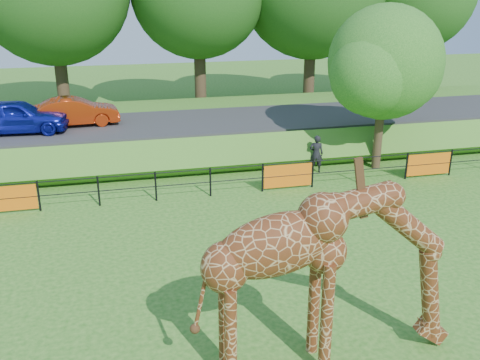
{
  "coord_description": "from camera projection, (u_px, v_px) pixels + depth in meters",
  "views": [
    {
      "loc": [
        -3.24,
        -10.21,
        7.33
      ],
      "look_at": [
        0.18,
        4.07,
        2.0
      ],
      "focal_mm": 40.0,
      "sensor_mm": 36.0,
      "label": 1
    }
  ],
  "objects": [
    {
      "name": "visitor",
      "position": [
        316.0,
        154.0,
        22.17
      ],
      "size": [
        0.67,
        0.54,
        1.58
      ],
      "primitive_type": "imported",
      "rotation": [
        0.0,
        0.0,
        2.82
      ],
      "color": "black",
      "rests_on": "ground"
    },
    {
      "name": "embankment",
      "position": [
        183.0,
        130.0,
        26.49
      ],
      "size": [
        40.0,
        9.0,
        1.3
      ],
      "primitive_type": "cube",
      "color": "#276519",
      "rests_on": "ground"
    },
    {
      "name": "giraffe",
      "position": [
        330.0,
        278.0,
        10.49
      ],
      "size": [
        5.48,
        1.12,
        3.9
      ],
      "primitive_type": null,
      "rotation": [
        0.0,
        0.0,
        -0.02
      ],
      "color": "#592912",
      "rests_on": "ground"
    },
    {
      "name": "perimeter_fence",
      "position": [
        210.0,
        182.0,
        19.67
      ],
      "size": [
        28.07,
        0.1,
        1.1
      ],
      "primitive_type": null,
      "color": "black",
      "rests_on": "ground"
    },
    {
      "name": "road",
      "position": [
        187.0,
        123.0,
        24.88
      ],
      "size": [
        40.0,
        5.0,
        0.12
      ],
      "primitive_type": "cube",
      "color": "#313134",
      "rests_on": "embankment"
    },
    {
      "name": "car_red",
      "position": [
        75.0,
        112.0,
        23.91
      ],
      "size": [
        3.93,
        1.66,
        1.26
      ],
      "primitive_type": "imported",
      "rotation": [
        0.0,
        0.0,
        1.66
      ],
      "color": "#A72D0B",
      "rests_on": "road"
    },
    {
      "name": "tree_east",
      "position": [
        386.0,
        67.0,
        21.55
      ],
      "size": [
        5.4,
        4.71,
        6.76
      ],
      "color": "#372818",
      "rests_on": "ground"
    },
    {
      "name": "car_blue",
      "position": [
        17.0,
        116.0,
        22.67
      ],
      "size": [
        4.33,
        1.97,
        1.44
      ],
      "primitive_type": "imported",
      "rotation": [
        0.0,
        0.0,
        1.51
      ],
      "color": "#151FB2",
      "rests_on": "road"
    },
    {
      "name": "ground",
      "position": [
        273.0,
        318.0,
        12.54
      ],
      "size": [
        90.0,
        90.0,
        0.0
      ],
      "primitive_type": "plane",
      "color": "#276519",
      "rests_on": "ground"
    }
  ]
}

